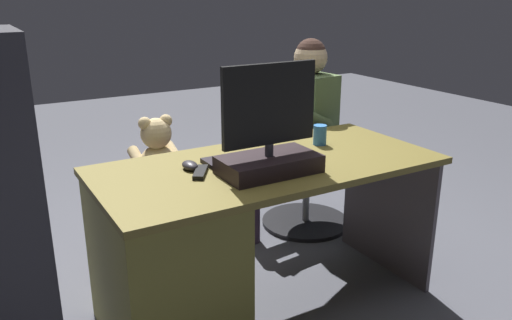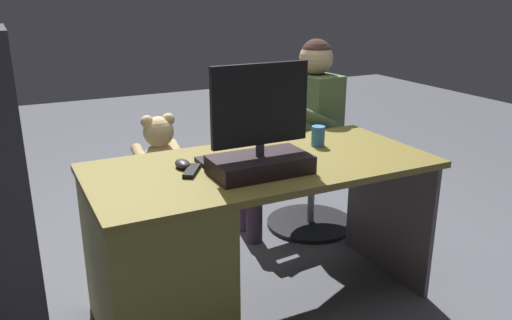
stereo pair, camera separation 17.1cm
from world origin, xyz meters
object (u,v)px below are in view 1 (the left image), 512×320
Objects in this scene: cup at (320,135)px; tv_remote at (200,172)px; keyboard at (249,157)px; desk at (189,251)px; teddy_bear at (156,153)px; monitor at (269,144)px; office_chair_teddy at (161,214)px; person at (296,122)px; visitor_chair at (306,189)px; computer_mouse at (190,165)px.

tv_remote is at bearing 8.19° from cup.
cup is at bearing -176.29° from keyboard.
desk is 0.49m from keyboard.
teddy_bear reaches higher than tv_remote.
desk is 3.61× the size of keyboard.
monitor is (-0.32, 0.11, 0.45)m from desk.
tv_remote is (-0.07, -0.01, 0.34)m from desk.
person reaches higher than office_chair_teddy.
teddy_bear is 0.68× the size of visitor_chair.
keyboard reaches higher than visitor_chair.
visitor_chair is (-0.93, 0.11, -0.35)m from teddy_bear.
desk is 15.56× the size of cup.
visitor_chair is at bearing -114.92° from tv_remote.
office_chair_teddy is 0.95m from person.
desk is 0.79m from teddy_bear.
person reaches higher than cup.
computer_mouse is 0.08× the size of person.
visitor_chair is at bearing 173.79° from person.
person is (-0.84, 0.10, 0.09)m from teddy_bear.
monitor reaches higher than office_chair_teddy.
teddy_bear reaches higher than keyboard.
desk is 1.30× the size of person.
person is at bearing 173.79° from office_chair_teddy.
desk is at bearing 30.86° from visitor_chair.
cup is 0.69m from tv_remote.
monitor is at bearing 84.51° from keyboard.
monitor is 0.49m from cup.
desk is at bearing 40.56° from tv_remote.
tv_remote is 0.27× the size of visitor_chair.
tv_remote is at bearing -172.33° from desk.
computer_mouse reaches higher than desk.
computer_mouse is at bearing -122.72° from desk.
monitor is 1.19× the size of teddy_bear.
cup is 0.08× the size of person.
keyboard is at bearing -95.49° from monitor.
office_chair_teddy is 1.01× the size of visitor_chair.
person reaches higher than tv_remote.
monitor reaches higher than visitor_chair.
monitor is 0.39× the size of person.
monitor is 3.01× the size of tv_remote.
keyboard is 4.31× the size of cup.
keyboard is at bearing 37.48° from visitor_chair.
office_chair_teddy is (0.20, -0.66, -0.49)m from keyboard.
keyboard is at bearing -132.40° from tv_remote.
teddy_bear is (-0.09, -0.67, -0.14)m from computer_mouse.
visitor_chair is 0.47× the size of person.
person reaches higher than visitor_chair.
cup reaches higher than office_chair_teddy.
tv_remote is at bearing 84.39° from teddy_bear.
person is (-0.98, -0.65, 0.29)m from desk.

